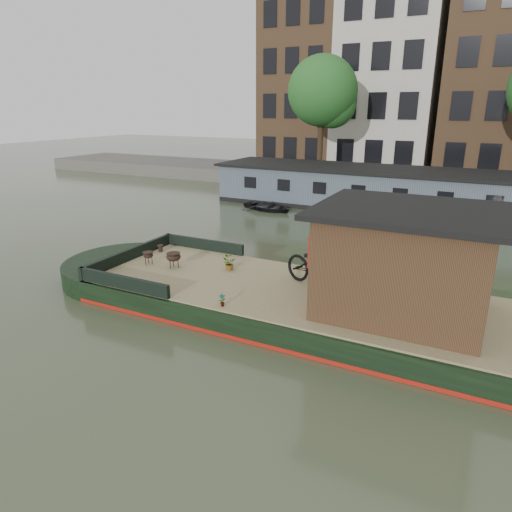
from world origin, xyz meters
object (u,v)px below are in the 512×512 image
at_px(brazier_front, 174,260).
at_px(brazier_rear, 148,258).
at_px(cabin, 404,260).
at_px(dinghy, 268,204).
at_px(bicycle, 319,267).

xyz_separation_m(brazier_front, brazier_rear, (-0.88, -0.07, -0.04)).
distance_m(cabin, dinghy, 14.13).
distance_m(brazier_front, brazier_rear, 0.88).
relative_size(cabin, bicycle, 1.82).
relative_size(brazier_rear, dinghy, 0.13).
height_order(cabin, dinghy, cabin).
bearing_deg(brazier_front, brazier_rear, -175.26).
height_order(brazier_rear, dinghy, brazier_rear).
xyz_separation_m(brazier_front, dinghy, (-2.19, 11.06, -0.58)).
bearing_deg(cabin, bicycle, 169.23).
height_order(bicycle, brazier_front, bicycle).
bearing_deg(brazier_front, bicycle, 5.42).
height_order(cabin, brazier_rear, cabin).
distance_m(bicycle, brazier_rear, 5.23).
bearing_deg(brazier_front, dinghy, 101.23).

